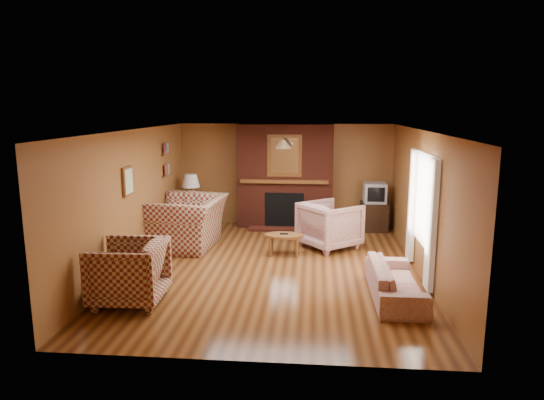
# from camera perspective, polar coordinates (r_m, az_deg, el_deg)

# --- Properties ---
(floor) EXTENTS (6.50, 6.50, 0.00)m
(floor) POSITION_cam_1_polar(r_m,az_deg,el_deg) (8.65, 0.26, -7.89)
(floor) COLOR #49250F
(floor) RESTS_ON ground
(ceiling) EXTENTS (6.50, 6.50, 0.00)m
(ceiling) POSITION_cam_1_polar(r_m,az_deg,el_deg) (8.20, 0.27, 8.20)
(ceiling) COLOR silver
(ceiling) RESTS_ON wall_back
(wall_back) EXTENTS (6.50, 0.00, 6.50)m
(wall_back) POSITION_cam_1_polar(r_m,az_deg,el_deg) (11.54, 1.62, 2.99)
(wall_back) COLOR brown
(wall_back) RESTS_ON floor
(wall_front) EXTENTS (6.50, 0.00, 6.50)m
(wall_front) POSITION_cam_1_polar(r_m,az_deg,el_deg) (5.21, -2.77, -6.86)
(wall_front) COLOR brown
(wall_front) RESTS_ON floor
(wall_left) EXTENTS (0.00, 6.50, 6.50)m
(wall_left) POSITION_cam_1_polar(r_m,az_deg,el_deg) (8.90, -15.99, 0.21)
(wall_left) COLOR brown
(wall_left) RESTS_ON floor
(wall_right) EXTENTS (0.00, 6.50, 6.50)m
(wall_right) POSITION_cam_1_polar(r_m,az_deg,el_deg) (8.51, 17.29, -0.35)
(wall_right) COLOR brown
(wall_right) RESTS_ON floor
(fireplace) EXTENTS (2.20, 0.82, 2.40)m
(fireplace) POSITION_cam_1_polar(r_m,az_deg,el_deg) (11.28, 1.54, 2.72)
(fireplace) COLOR #571E13
(fireplace) RESTS_ON floor
(window_right) EXTENTS (0.10, 1.85, 2.00)m
(window_right) POSITION_cam_1_polar(r_m,az_deg,el_deg) (8.32, 17.22, -1.10)
(window_right) COLOR beige
(window_right) RESTS_ON wall_right
(bookshelf) EXTENTS (0.09, 0.55, 0.71)m
(bookshelf) POSITION_cam_1_polar(r_m,az_deg,el_deg) (10.60, -12.17, 4.58)
(bookshelf) COLOR brown
(bookshelf) RESTS_ON wall_left
(botanical_print) EXTENTS (0.05, 0.40, 0.50)m
(botanical_print) POSITION_cam_1_polar(r_m,az_deg,el_deg) (8.56, -16.61, 2.14)
(botanical_print) COLOR brown
(botanical_print) RESTS_ON wall_left
(pendant_light) EXTENTS (0.36, 0.36, 0.48)m
(pendant_light) POSITION_cam_1_polar(r_m,az_deg,el_deg) (10.51, 1.33, 6.61)
(pendant_light) COLOR black
(pendant_light) RESTS_ON ceiling
(plaid_loveseat) EXTENTS (1.47, 1.65, 1.01)m
(plaid_loveseat) POSITION_cam_1_polar(r_m,az_deg,el_deg) (9.90, -9.93, -2.60)
(plaid_loveseat) COLOR maroon
(plaid_loveseat) RESTS_ON floor
(plaid_armchair) EXTENTS (1.03, 1.01, 0.91)m
(plaid_armchair) POSITION_cam_1_polar(r_m,az_deg,el_deg) (7.31, -16.53, -8.15)
(plaid_armchair) COLOR maroon
(plaid_armchair) RESTS_ON floor
(floral_sofa) EXTENTS (0.69, 1.75, 0.51)m
(floral_sofa) POSITION_cam_1_polar(r_m,az_deg,el_deg) (7.48, 14.29, -9.23)
(floral_sofa) COLOR #C5B199
(floral_sofa) RESTS_ON floor
(floral_armchair) EXTENTS (1.42, 1.41, 0.93)m
(floral_armchair) POSITION_cam_1_polar(r_m,az_deg,el_deg) (9.77, 6.81, -2.93)
(floral_armchair) COLOR #C5B199
(floral_armchair) RESTS_ON floor
(coffee_table) EXTENTS (0.75, 0.46, 0.43)m
(coffee_table) POSITION_cam_1_polar(r_m,az_deg,el_deg) (9.24, 1.42, -4.41)
(coffee_table) COLOR brown
(coffee_table) RESTS_ON floor
(side_table) EXTENTS (0.47, 0.47, 0.61)m
(side_table) POSITION_cam_1_polar(r_m,az_deg,el_deg) (11.25, -9.40, -1.99)
(side_table) COLOR brown
(side_table) RESTS_ON floor
(table_lamp) EXTENTS (0.41, 0.41, 0.68)m
(table_lamp) POSITION_cam_1_polar(r_m,az_deg,el_deg) (11.12, -9.51, 1.46)
(table_lamp) COLOR silver
(table_lamp) RESTS_ON side_table
(tv_stand) EXTENTS (0.60, 0.55, 0.65)m
(tv_stand) POSITION_cam_1_polar(r_m,az_deg,el_deg) (11.32, 11.88, -1.90)
(tv_stand) COLOR black
(tv_stand) RESTS_ON floor
(crt_tv) EXTENTS (0.49, 0.49, 0.45)m
(crt_tv) POSITION_cam_1_polar(r_m,az_deg,el_deg) (11.20, 11.99, 0.84)
(crt_tv) COLOR #A8AAAF
(crt_tv) RESTS_ON tv_stand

